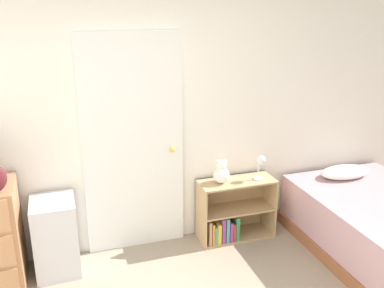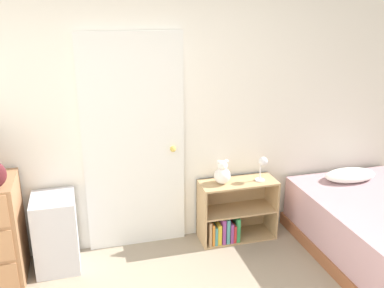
# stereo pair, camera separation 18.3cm
# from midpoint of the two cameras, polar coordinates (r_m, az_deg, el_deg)

# --- Properties ---
(wall_back) EXTENTS (10.00, 0.06, 2.55)m
(wall_back) POSITION_cam_midpoint_polar(r_m,az_deg,el_deg) (3.86, -5.93, 3.96)
(wall_back) COLOR white
(wall_back) RESTS_ON ground_plane
(door_closed) EXTENTS (0.92, 0.09, 2.01)m
(door_closed) POSITION_cam_midpoint_polar(r_m,az_deg,el_deg) (3.88, -6.37, -0.18)
(door_closed) COLOR white
(door_closed) RESTS_ON ground_plane
(storage_bin) EXTENTS (0.36, 0.41, 0.67)m
(storage_bin) POSITION_cam_midpoint_polar(r_m,az_deg,el_deg) (3.93, -16.41, -11.28)
(storage_bin) COLOR silver
(storage_bin) RESTS_ON ground_plane
(bookshelf) EXTENTS (0.75, 0.31, 0.60)m
(bookshelf) POSITION_cam_midpoint_polar(r_m,az_deg,el_deg) (4.27, 6.47, -9.52)
(bookshelf) COLOR tan
(bookshelf) RESTS_ON ground_plane
(teddy_bear) EXTENTS (0.16, 0.16, 0.24)m
(teddy_bear) POSITION_cam_midpoint_polar(r_m,az_deg,el_deg) (4.04, 5.36, -3.93)
(teddy_bear) COLOR silver
(teddy_bear) RESTS_ON bookshelf
(desk_lamp) EXTENTS (0.11, 0.10, 0.24)m
(desk_lamp) POSITION_cam_midpoint_polar(r_m,az_deg,el_deg) (4.12, 10.64, -2.69)
(desk_lamp) COLOR silver
(desk_lamp) RESTS_ON bookshelf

